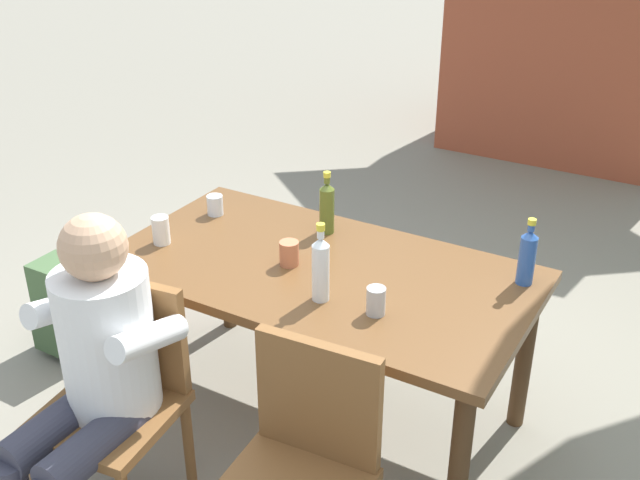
{
  "coord_description": "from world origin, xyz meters",
  "views": [
    {
      "loc": [
        1.31,
        -2.25,
        2.18
      ],
      "look_at": [
        0.0,
        0.0,
        0.85
      ],
      "focal_mm": 42.69,
      "sensor_mm": 36.0,
      "label": 1
    }
  ],
  "objects_px": {
    "person_in_white_shirt": "(93,367)",
    "bottle_olive": "(327,207)",
    "backpack_by_near_side": "(118,290)",
    "chair_near_right": "(301,465)",
    "cup_white": "(161,230)",
    "cup_terracotta": "(289,253)",
    "bottle_clear": "(321,268)",
    "dining_table": "(320,286)",
    "chair_near_left": "(120,388)",
    "cup_steel": "(376,301)",
    "backpack_by_far_side": "(69,310)",
    "bottle_blue": "(527,256)",
    "cup_glass": "(215,205)"
  },
  "relations": [
    {
      "from": "person_in_white_shirt",
      "to": "bottle_olive",
      "type": "height_order",
      "value": "person_in_white_shirt"
    },
    {
      "from": "person_in_white_shirt",
      "to": "backpack_by_near_side",
      "type": "xyz_separation_m",
      "value": [
        -0.85,
        0.93,
        -0.44
      ]
    },
    {
      "from": "chair_near_right",
      "to": "backpack_by_near_side",
      "type": "height_order",
      "value": "chair_near_right"
    },
    {
      "from": "cup_white",
      "to": "cup_terracotta",
      "type": "distance_m",
      "value": 0.57
    },
    {
      "from": "bottle_olive",
      "to": "bottle_clear",
      "type": "height_order",
      "value": "bottle_clear"
    },
    {
      "from": "dining_table",
      "to": "chair_near_left",
      "type": "height_order",
      "value": "chair_near_left"
    },
    {
      "from": "cup_steel",
      "to": "backpack_by_far_side",
      "type": "bearing_deg",
      "value": 179.74
    },
    {
      "from": "bottle_olive",
      "to": "backpack_by_near_side",
      "type": "xyz_separation_m",
      "value": [
        -1.09,
        -0.21,
        -0.63
      ]
    },
    {
      "from": "person_in_white_shirt",
      "to": "bottle_blue",
      "type": "distance_m",
      "value": 1.6
    },
    {
      "from": "chair_near_left",
      "to": "cup_steel",
      "type": "height_order",
      "value": "chair_near_left"
    },
    {
      "from": "cup_white",
      "to": "person_in_white_shirt",
      "type": "bearing_deg",
      "value": -67.04
    },
    {
      "from": "cup_glass",
      "to": "cup_white",
      "type": "relative_size",
      "value": 0.76
    },
    {
      "from": "person_in_white_shirt",
      "to": "backpack_by_far_side",
      "type": "bearing_deg",
      "value": 143.61
    },
    {
      "from": "cup_white",
      "to": "chair_near_right",
      "type": "bearing_deg",
      "value": -29.83
    },
    {
      "from": "bottle_olive",
      "to": "cup_steel",
      "type": "distance_m",
      "value": 0.67
    },
    {
      "from": "dining_table",
      "to": "chair_near_right",
      "type": "distance_m",
      "value": 0.85
    },
    {
      "from": "dining_table",
      "to": "bottle_blue",
      "type": "height_order",
      "value": "bottle_blue"
    },
    {
      "from": "bottle_olive",
      "to": "backpack_by_near_side",
      "type": "relative_size",
      "value": 0.62
    },
    {
      "from": "person_in_white_shirt",
      "to": "cup_glass",
      "type": "xyz_separation_m",
      "value": [
        -0.28,
        1.05,
        0.12
      ]
    },
    {
      "from": "bottle_olive",
      "to": "cup_glass",
      "type": "distance_m",
      "value": 0.54
    },
    {
      "from": "cup_white",
      "to": "cup_glass",
      "type": "bearing_deg",
      "value": 86.6
    },
    {
      "from": "dining_table",
      "to": "bottle_blue",
      "type": "relative_size",
      "value": 6.24
    },
    {
      "from": "backpack_by_near_side",
      "to": "cup_steel",
      "type": "bearing_deg",
      "value": -9.78
    },
    {
      "from": "bottle_olive",
      "to": "cup_terracotta",
      "type": "relative_size",
      "value": 2.79
    },
    {
      "from": "bottle_blue",
      "to": "cup_glass",
      "type": "xyz_separation_m",
      "value": [
        -1.38,
        -0.1,
        -0.07
      ]
    },
    {
      "from": "chair_near_right",
      "to": "bottle_olive",
      "type": "distance_m",
      "value": 1.2
    },
    {
      "from": "cup_glass",
      "to": "chair_near_left",
      "type": "bearing_deg",
      "value": -73.96
    },
    {
      "from": "chair_near_left",
      "to": "cup_white",
      "type": "height_order",
      "value": "chair_near_left"
    },
    {
      "from": "chair_near_left",
      "to": "cup_glass",
      "type": "height_order",
      "value": "chair_near_left"
    },
    {
      "from": "person_in_white_shirt",
      "to": "backpack_by_far_side",
      "type": "relative_size",
      "value": 2.57
    },
    {
      "from": "cup_terracotta",
      "to": "cup_glass",
      "type": "bearing_deg",
      "value": 156.98
    },
    {
      "from": "chair_near_right",
      "to": "bottle_blue",
      "type": "bearing_deg",
      "value": 70.87
    },
    {
      "from": "bottle_olive",
      "to": "bottle_clear",
      "type": "bearing_deg",
      "value": -62.59
    },
    {
      "from": "bottle_olive",
      "to": "chair_near_right",
      "type": "bearing_deg",
      "value": -64.16
    },
    {
      "from": "bottle_clear",
      "to": "cup_steel",
      "type": "xyz_separation_m",
      "value": [
        0.22,
        0.01,
        -0.08
      ]
    },
    {
      "from": "chair_near_left",
      "to": "cup_white",
      "type": "distance_m",
      "value": 0.73
    },
    {
      "from": "chair_near_left",
      "to": "cup_glass",
      "type": "xyz_separation_m",
      "value": [
        -0.27,
        0.94,
        0.28
      ]
    },
    {
      "from": "chair_near_left",
      "to": "bottle_olive",
      "type": "height_order",
      "value": "bottle_olive"
    },
    {
      "from": "chair_near_right",
      "to": "cup_steel",
      "type": "height_order",
      "value": "chair_near_right"
    },
    {
      "from": "chair_near_right",
      "to": "bottle_blue",
      "type": "relative_size",
      "value": 3.27
    },
    {
      "from": "chair_near_right",
      "to": "cup_white",
      "type": "height_order",
      "value": "chair_near_right"
    },
    {
      "from": "bottle_olive",
      "to": "backpack_by_far_side",
      "type": "relative_size",
      "value": 0.6
    },
    {
      "from": "dining_table",
      "to": "backpack_by_far_side",
      "type": "xyz_separation_m",
      "value": [
        -1.29,
        -0.18,
        -0.42
      ]
    },
    {
      "from": "bottle_blue",
      "to": "backpack_by_near_side",
      "type": "distance_m",
      "value": 2.05
    },
    {
      "from": "dining_table",
      "to": "backpack_by_near_side",
      "type": "distance_m",
      "value": 1.29
    },
    {
      "from": "cup_terracotta",
      "to": "backpack_by_far_side",
      "type": "height_order",
      "value": "cup_terracotta"
    },
    {
      "from": "cup_white",
      "to": "backpack_by_near_side",
      "type": "xyz_separation_m",
      "value": [
        -0.55,
        0.23,
        -0.57
      ]
    },
    {
      "from": "chair_near_left",
      "to": "backpack_by_near_side",
      "type": "xyz_separation_m",
      "value": [
        -0.84,
        0.83,
        -0.27
      ]
    },
    {
      "from": "chair_near_right",
      "to": "person_in_white_shirt",
      "type": "height_order",
      "value": "person_in_white_shirt"
    },
    {
      "from": "chair_near_right",
      "to": "cup_steel",
      "type": "relative_size",
      "value": 8.38
    }
  ]
}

